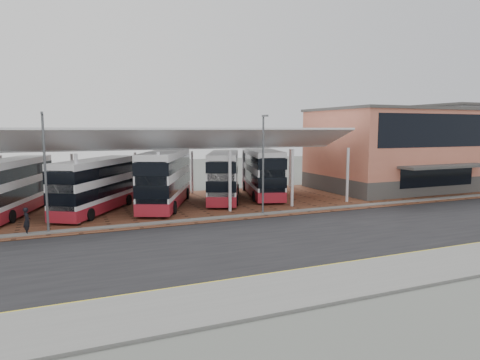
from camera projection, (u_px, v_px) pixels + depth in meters
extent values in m
plane|color=#50534D|center=(277.00, 235.00, 28.37)|extent=(140.00, 140.00, 0.00)
cube|color=black|center=(285.00, 238.00, 27.45)|extent=(120.00, 14.00, 0.02)
cube|color=brown|center=(232.00, 202.00, 41.02)|extent=(72.00, 16.00, 0.06)
cube|color=slate|center=(367.00, 277.00, 20.13)|extent=(120.00, 4.00, 0.14)
cube|color=slate|center=(241.00, 216.00, 34.02)|extent=(120.00, 0.80, 0.14)
cube|color=yellow|center=(341.00, 265.00, 21.97)|extent=(120.00, 0.12, 0.01)
cube|color=yellow|center=(338.00, 263.00, 22.24)|extent=(120.00, 0.12, 0.01)
cylinder|color=silver|center=(2.00, 180.00, 38.92)|extent=(0.26, 0.26, 4.60)
cylinder|color=silver|center=(77.00, 189.00, 31.16)|extent=(0.26, 0.26, 5.20)
cylinder|color=silver|center=(73.00, 178.00, 41.25)|extent=(0.26, 0.26, 4.60)
cylinder|color=silver|center=(159.00, 185.00, 33.49)|extent=(0.26, 0.26, 5.20)
cylinder|color=silver|center=(136.00, 175.00, 43.58)|extent=(0.26, 0.26, 4.60)
cylinder|color=silver|center=(230.00, 181.00, 35.82)|extent=(0.26, 0.26, 5.20)
cylinder|color=silver|center=(192.00, 173.00, 45.91)|extent=(0.26, 0.26, 4.60)
cylinder|color=silver|center=(292.00, 178.00, 38.15)|extent=(0.26, 0.26, 5.20)
cylinder|color=silver|center=(243.00, 170.00, 48.24)|extent=(0.26, 0.26, 4.60)
cylinder|color=silver|center=(348.00, 175.00, 40.48)|extent=(0.26, 0.26, 5.20)
cylinder|color=silver|center=(290.00, 168.00, 50.57)|extent=(0.26, 0.26, 4.60)
cube|color=silver|center=(152.00, 140.00, 35.08)|extent=(37.00, 4.95, 1.95)
cube|color=silver|center=(140.00, 140.00, 40.22)|extent=(37.00, 7.12, 1.43)
cube|color=#4C4A47|center=(395.00, 181.00, 49.98)|extent=(18.00, 12.00, 1.80)
cube|color=#E07E62|center=(397.00, 142.00, 49.44)|extent=(18.00, 12.00, 7.20)
cube|color=black|center=(439.00, 130.00, 43.88)|extent=(16.00, 0.25, 3.40)
cube|color=black|center=(437.00, 176.00, 44.45)|extent=(10.00, 0.25, 2.20)
cube|color=#4C4A47|center=(446.00, 166.00, 43.31)|extent=(11.00, 2.40, 0.25)
cube|color=#4C4A47|center=(398.00, 110.00, 49.00)|extent=(18.40, 12.40, 0.30)
cube|color=slate|center=(473.00, 141.00, 68.34)|extent=(30.00, 20.00, 10.00)
cube|color=#4C4A47|center=(475.00, 109.00, 67.72)|extent=(30.50, 20.50, 0.30)
cylinder|color=#585B60|center=(45.00, 174.00, 28.21)|extent=(0.16, 0.16, 8.00)
cube|color=#585B60|center=(42.00, 113.00, 27.45)|extent=(0.15, 0.90, 0.15)
cylinder|color=#585B60|center=(263.00, 166.00, 34.42)|extent=(0.16, 0.16, 8.00)
cube|color=#585B60|center=(265.00, 116.00, 33.67)|extent=(0.15, 0.90, 0.15)
cube|color=white|center=(13.00, 185.00, 34.59)|extent=(5.73, 11.16, 4.27)
cube|color=maroon|center=(14.00, 206.00, 34.80)|extent=(5.78, 11.21, 0.89)
cube|color=black|center=(13.00, 191.00, 34.64)|extent=(5.78, 11.21, 0.94)
cube|color=black|center=(12.00, 171.00, 34.45)|extent=(5.78, 11.21, 0.94)
cylinder|color=black|center=(12.00, 217.00, 31.47)|extent=(0.57, 1.03, 0.99)
cylinder|color=black|center=(17.00, 201.00, 38.17)|extent=(0.57, 1.03, 0.99)
cylinder|color=black|center=(46.00, 201.00, 38.39)|extent=(0.57, 1.03, 0.99)
cube|color=white|center=(97.00, 184.00, 35.56)|extent=(7.80, 10.33, 4.18)
cube|color=maroon|center=(97.00, 204.00, 35.76)|extent=(7.85, 10.39, 0.88)
cube|color=black|center=(97.00, 189.00, 35.61)|extent=(7.85, 10.39, 0.92)
cube|color=black|center=(96.00, 171.00, 35.42)|extent=(7.85, 10.39, 0.92)
cube|color=black|center=(60.00, 195.00, 30.38)|extent=(1.90, 1.26, 3.50)
cylinder|color=black|center=(61.00, 214.00, 32.62)|extent=(0.75, 0.97, 0.97)
cylinder|color=black|center=(90.00, 215.00, 32.23)|extent=(0.75, 0.97, 0.97)
cylinder|color=black|center=(103.00, 199.00, 39.33)|extent=(0.75, 0.97, 0.97)
cylinder|color=black|center=(128.00, 200.00, 38.93)|extent=(0.75, 0.97, 0.97)
cube|color=white|center=(166.00, 177.00, 38.34)|extent=(7.32, 12.02, 4.67)
cube|color=maroon|center=(166.00, 198.00, 38.56)|extent=(7.38, 12.08, 0.98)
cube|color=black|center=(166.00, 183.00, 38.39)|extent=(7.38, 12.08, 1.03)
cube|color=black|center=(165.00, 163.00, 38.19)|extent=(7.38, 12.08, 1.03)
cube|color=black|center=(151.00, 187.00, 32.47)|extent=(2.28, 1.09, 3.91)
cylinder|color=black|center=(141.00, 208.00, 34.81)|extent=(0.72, 1.12, 1.09)
cylinder|color=black|center=(174.00, 208.00, 34.77)|extent=(0.72, 1.12, 1.09)
cylinder|color=black|center=(160.00, 193.00, 42.40)|extent=(0.72, 1.12, 1.09)
cylinder|color=black|center=(187.00, 193.00, 42.36)|extent=(0.72, 1.12, 1.09)
cube|color=white|center=(224.00, 174.00, 41.87)|extent=(6.86, 11.39, 4.42)
cube|color=maroon|center=(224.00, 193.00, 42.08)|extent=(6.92, 11.44, 0.92)
cube|color=black|center=(224.00, 179.00, 41.92)|extent=(6.92, 11.44, 0.98)
cube|color=black|center=(224.00, 162.00, 41.72)|extent=(6.92, 11.44, 0.98)
cube|color=black|center=(221.00, 183.00, 36.32)|extent=(2.16, 1.02, 3.70)
cylinder|color=black|center=(208.00, 200.00, 38.52)|extent=(0.67, 1.06, 1.03)
cylinder|color=black|center=(236.00, 200.00, 38.50)|extent=(0.67, 1.06, 1.03)
cylinder|color=black|center=(214.00, 189.00, 45.70)|extent=(0.67, 1.06, 1.03)
cylinder|color=black|center=(238.00, 189.00, 45.68)|extent=(0.67, 1.06, 1.03)
cube|color=white|center=(262.00, 171.00, 44.26)|extent=(5.77, 11.87, 4.53)
cube|color=maroon|center=(262.00, 189.00, 44.48)|extent=(5.82, 11.92, 0.95)
cube|color=black|center=(262.00, 176.00, 44.32)|extent=(5.82, 11.92, 1.00)
cube|color=black|center=(262.00, 160.00, 44.12)|extent=(5.82, 11.92, 1.00)
cube|color=black|center=(272.00, 179.00, 38.61)|extent=(2.31, 0.76, 3.80)
cylinder|color=black|center=(255.00, 196.00, 40.69)|extent=(0.58, 1.09, 1.05)
cylinder|color=black|center=(282.00, 196.00, 41.00)|extent=(0.58, 1.09, 1.05)
cylinder|color=black|center=(244.00, 186.00, 48.01)|extent=(0.58, 1.09, 1.05)
cylinder|color=black|center=(268.00, 186.00, 48.32)|extent=(0.58, 1.09, 1.05)
imported|color=black|center=(27.00, 221.00, 28.16)|extent=(0.60, 0.75, 1.79)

